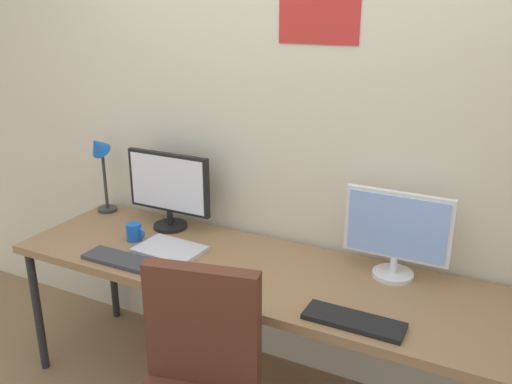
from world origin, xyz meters
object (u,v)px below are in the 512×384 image
at_px(desk, 251,277).
at_px(desk_lamp, 100,159).
at_px(monitor_right, 397,232).
at_px(keyboard_right, 354,321).
at_px(laptop_closed, 170,250).
at_px(monitor_left, 169,188).
at_px(keyboard_left, 122,260).
at_px(coffee_mug, 134,232).
at_px(computer_mouse, 232,285).

distance_m(desk, desk_lamp, 1.15).
bearing_deg(monitor_right, keyboard_right, -95.17).
relative_size(desk_lamp, laptop_closed, 1.46).
relative_size(monitor_right, laptop_closed, 1.44).
relative_size(monitor_left, keyboard_left, 1.25).
height_order(monitor_left, coffee_mug, monitor_left).
height_order(monitor_right, keyboard_left, monitor_right).
relative_size(monitor_left, coffee_mug, 4.61).
bearing_deg(computer_mouse, monitor_left, 145.75).
relative_size(monitor_left, keyboard_right, 1.27).
bearing_deg(laptop_closed, desk_lamp, 160.61).
bearing_deg(keyboard_right, desk_lamp, 164.43).
relative_size(keyboard_left, keyboard_right, 1.02).
distance_m(desk_lamp, computer_mouse, 1.21).
bearing_deg(keyboard_left, keyboard_right, 0.00).
bearing_deg(laptop_closed, keyboard_left, -122.77).
height_order(keyboard_right, computer_mouse, computer_mouse).
distance_m(desk, computer_mouse, 0.22).
height_order(monitor_right, laptop_closed, monitor_right).
relative_size(monitor_left, laptop_closed, 1.53).
bearing_deg(desk, coffee_mug, -179.38).
height_order(monitor_left, keyboard_right, monitor_left).
relative_size(laptop_closed, coffee_mug, 3.02).
distance_m(keyboard_left, keyboard_right, 1.12).
bearing_deg(coffee_mug, monitor_left, 73.30).
bearing_deg(monitor_left, keyboard_left, -84.83).
bearing_deg(laptop_closed, desk, 8.50).
bearing_deg(monitor_left, desk, -19.48).
distance_m(keyboard_left, laptop_closed, 0.23).
relative_size(desk, desk_lamp, 5.02).
xyz_separation_m(desk_lamp, keyboard_left, (0.51, -0.45, -0.31)).
xyz_separation_m(monitor_left, keyboard_right, (1.16, -0.44, -0.22)).
bearing_deg(keyboard_left, monitor_left, 95.17).
height_order(monitor_right, desk_lamp, desk_lamp).
bearing_deg(desk_lamp, desk, -11.83).
xyz_separation_m(desk, monitor_right, (0.60, 0.21, 0.26)).
xyz_separation_m(desk, keyboard_right, (0.56, -0.23, 0.06)).
relative_size(desk, keyboard_right, 6.11).
distance_m(monitor_right, computer_mouse, 0.74).
xyz_separation_m(keyboard_left, computer_mouse, (0.58, 0.02, 0.01)).
bearing_deg(desk_lamp, keyboard_right, -15.57).
distance_m(desk_lamp, keyboard_right, 1.72).
relative_size(computer_mouse, coffee_mug, 0.91).
relative_size(computer_mouse, laptop_closed, 0.30).
xyz_separation_m(desk, laptop_closed, (-0.42, -0.04, 0.06)).
bearing_deg(monitor_right, desk_lamp, 179.59).
bearing_deg(keyboard_left, laptop_closed, 54.28).
distance_m(computer_mouse, coffee_mug, 0.71).
distance_m(desk_lamp, keyboard_left, 0.75).
bearing_deg(monitor_right, laptop_closed, -166.10).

